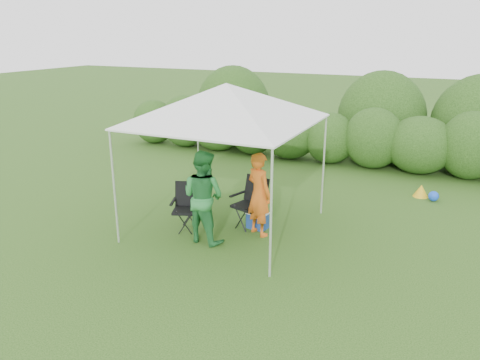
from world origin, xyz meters
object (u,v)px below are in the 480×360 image
at_px(woman, 203,197).
at_px(chair_left, 187,203).
at_px(cooler, 258,220).
at_px(canopy, 226,103).
at_px(chair_right, 252,199).
at_px(man, 259,194).

bearing_deg(woman, chair_left, -23.38).
distance_m(chair_left, cooler, 1.42).
bearing_deg(chair_left, canopy, 9.16).
bearing_deg(chair_right, chair_left, -131.98).
relative_size(canopy, woman, 1.79).
xyz_separation_m(man, woman, (-0.81, -0.69, 0.06)).
bearing_deg(canopy, man, -4.38).
height_order(woman, cooler, woman).
xyz_separation_m(canopy, chair_right, (0.41, 0.26, -1.90)).
xyz_separation_m(woman, cooler, (0.68, 0.94, -0.70)).
relative_size(canopy, chair_right, 3.12).
xyz_separation_m(canopy, woman, (-0.11, -0.75, -1.60)).
height_order(chair_left, cooler, chair_left).
bearing_deg(chair_left, chair_right, 9.97).
bearing_deg(man, woman, 68.61).
relative_size(chair_left, cooler, 2.12).
distance_m(chair_left, woman, 0.75).
bearing_deg(canopy, chair_right, 31.99).
xyz_separation_m(chair_right, woman, (-0.52, -1.01, 0.30)).
height_order(man, cooler, man).
distance_m(chair_right, cooler, 0.43).
bearing_deg(canopy, cooler, 18.03).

